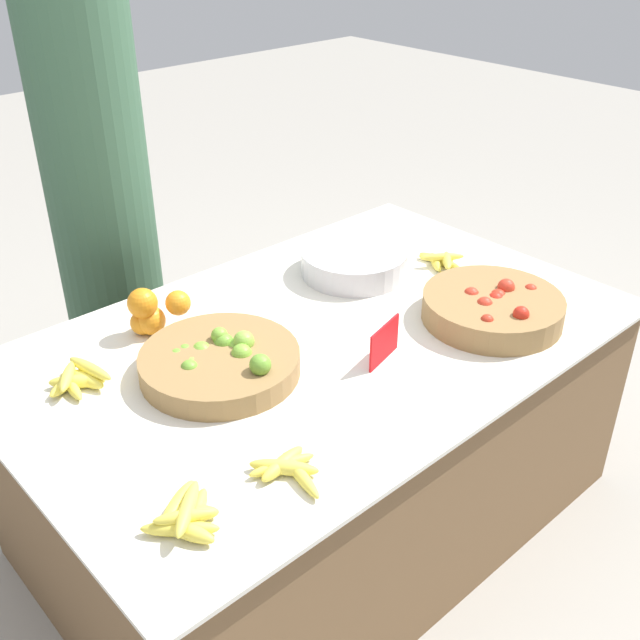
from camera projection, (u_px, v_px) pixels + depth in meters
name	position (u px, v px, depth m)	size (l,w,h in m)	color
ground_plane	(320.00, 512.00, 2.40)	(12.00, 12.00, 0.00)	#A39E93
market_table	(320.00, 430.00, 2.23)	(1.71, 1.09, 0.66)	brown
lime_bowl	(220.00, 362.00, 1.89)	(0.41, 0.41, 0.11)	olive
tomato_basket	(493.00, 308.00, 2.11)	(0.40, 0.40, 0.10)	olive
orange_pile	(151.00, 313.00, 2.04)	(0.16, 0.12, 0.14)	orange
metal_bowl	(354.00, 262.00, 2.36)	(0.34, 0.34, 0.08)	silver
price_sign	(384.00, 342.00, 1.93)	(0.14, 0.04, 0.11)	red
banana_bunch_back_center	(440.00, 260.00, 2.42)	(0.13, 0.17, 0.05)	#EFDB4C
banana_bunch_middle_left	(186.00, 516.00, 1.44)	(0.17, 0.18, 0.05)	#EFDB4C
banana_bunch_front_right	(78.00, 379.00, 1.84)	(0.15, 0.16, 0.05)	#EFDB4C
banana_bunch_middle_right	(287.00, 468.00, 1.57)	(0.15, 0.19, 0.03)	#EFDB4C
vendor_person	(102.00, 213.00, 2.51)	(0.34, 0.34, 1.69)	#385B42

